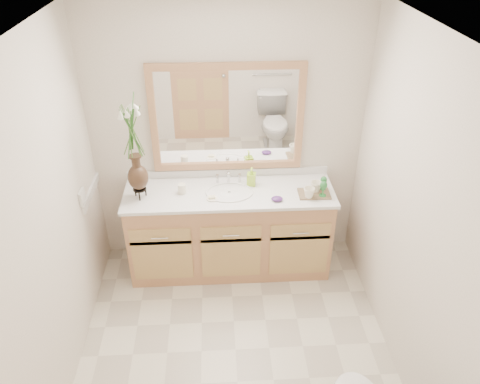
{
  "coord_description": "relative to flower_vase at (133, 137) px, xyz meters",
  "views": [
    {
      "loc": [
        -0.11,
        -2.44,
        3.0
      ],
      "look_at": [
        0.07,
        0.65,
        1.05
      ],
      "focal_mm": 35.0,
      "sensor_mm": 36.0,
      "label": 1
    }
  ],
  "objects": [
    {
      "name": "wall_left",
      "position": [
        -0.44,
        -0.97,
        -0.19
      ],
      "size": [
        0.02,
        2.6,
        2.4
      ],
      "primitive_type": "cube",
      "color": "white",
      "rests_on": "floor"
    },
    {
      "name": "mirror",
      "position": [
        0.76,
        0.31,
        0.01
      ],
      "size": [
        1.32,
        0.04,
        0.97
      ],
      "color": "white",
      "rests_on": "wall_back"
    },
    {
      "name": "wall_right",
      "position": [
        1.96,
        -0.97,
        -0.19
      ],
      "size": [
        0.02,
        2.6,
        2.4
      ],
      "primitive_type": "cube",
      "color": "white",
      "rests_on": "floor"
    },
    {
      "name": "soap_bottle",
      "position": [
        0.96,
        0.15,
        -0.49
      ],
      "size": [
        0.08,
        0.08,
        0.15
      ],
      "primitive_type": "imported",
      "rotation": [
        0.0,
        0.0,
        -0.19
      ],
      "color": "#AEE736",
      "rests_on": "counter"
    },
    {
      "name": "tray",
      "position": [
        1.49,
        -0.04,
        -0.56
      ],
      "size": [
        0.28,
        0.19,
        0.01
      ],
      "primitive_type": "cube",
      "rotation": [
        0.0,
        0.0,
        -0.02
      ],
      "color": "brown",
      "rests_on": "counter"
    },
    {
      "name": "goblet_back",
      "position": [
        1.58,
        0.02,
        -0.47
      ],
      "size": [
        0.06,
        0.06,
        0.13
      ],
      "color": "#287935",
      "rests_on": "tray"
    },
    {
      "name": "wall_back",
      "position": [
        0.76,
        0.33,
        -0.19
      ],
      "size": [
        2.4,
        0.02,
        2.4
      ],
      "primitive_type": "cube",
      "color": "white",
      "rests_on": "floor"
    },
    {
      "name": "flower_vase",
      "position": [
        0.0,
        0.0,
        0.0
      ],
      "size": [
        0.2,
        0.2,
        0.83
      ],
      "rotation": [
        0.0,
        0.0,
        0.22
      ],
      "color": "black",
      "rests_on": "counter"
    },
    {
      "name": "ceiling",
      "position": [
        0.76,
        -0.97,
        1.01
      ],
      "size": [
        2.4,
        2.6,
        0.02
      ],
      "primitive_type": "cube",
      "color": "white",
      "rests_on": "wall_back"
    },
    {
      "name": "vanity",
      "position": [
        0.76,
        0.04,
        -0.99
      ],
      "size": [
        1.8,
        0.55,
        0.8
      ],
      "color": "tan",
      "rests_on": "floor"
    },
    {
      "name": "goblet_front",
      "position": [
        1.56,
        -0.09,
        -0.46
      ],
      "size": [
        0.06,
        0.06,
        0.14
      ],
      "color": "#287935",
      "rests_on": "tray"
    },
    {
      "name": "tumbler",
      "position": [
        0.35,
        0.05,
        -0.52
      ],
      "size": [
        0.07,
        0.07,
        0.09
      ],
      "primitive_type": "cylinder",
      "color": "white",
      "rests_on": "counter"
    },
    {
      "name": "floor",
      "position": [
        0.76,
        -0.97,
        -1.39
      ],
      "size": [
        2.6,
        2.6,
        0.0
      ],
      "primitive_type": "plane",
      "color": "silver",
      "rests_on": "ground"
    },
    {
      "name": "mug_left",
      "position": [
        1.44,
        -0.1,
        -0.5
      ],
      "size": [
        0.11,
        0.1,
        0.1
      ],
      "primitive_type": "imported",
      "rotation": [
        0.0,
        0.0,
        0.15
      ],
      "color": "white",
      "rests_on": "tray"
    },
    {
      "name": "counter",
      "position": [
        0.76,
        0.04,
        -0.58
      ],
      "size": [
        1.84,
        0.57,
        0.03
      ],
      "primitive_type": "cube",
      "color": "white",
      "rests_on": "vanity"
    },
    {
      "name": "sink",
      "position": [
        0.76,
        0.03,
        -0.62
      ],
      "size": [
        0.38,
        0.34,
        0.23
      ],
      "color": "white",
      "rests_on": "counter"
    },
    {
      "name": "soap_dish",
      "position": [
        0.61,
        -0.07,
        -0.55
      ],
      "size": [
        0.09,
        0.09,
        0.03
      ],
      "color": "white",
      "rests_on": "counter"
    },
    {
      "name": "mug_right",
      "position": [
        1.51,
        -0.01,
        -0.5
      ],
      "size": [
        0.11,
        0.1,
        0.1
      ],
      "primitive_type": "imported",
      "rotation": [
        0.0,
        0.0,
        0.1
      ],
      "color": "white",
      "rests_on": "tray"
    },
    {
      "name": "switch_plate",
      "position": [
        -0.42,
        -0.21,
        -0.41
      ],
      "size": [
        0.02,
        0.12,
        0.12
      ],
      "primitive_type": "cube",
      "color": "white",
      "rests_on": "wall_left"
    },
    {
      "name": "purple_dish",
      "position": [
        1.16,
        -0.12,
        -0.55
      ],
      "size": [
        0.12,
        0.11,
        0.03
      ],
      "primitive_type": "ellipsoid",
      "rotation": [
        0.0,
        0.0,
        -0.35
      ],
      "color": "#482267",
      "rests_on": "counter"
    }
  ]
}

